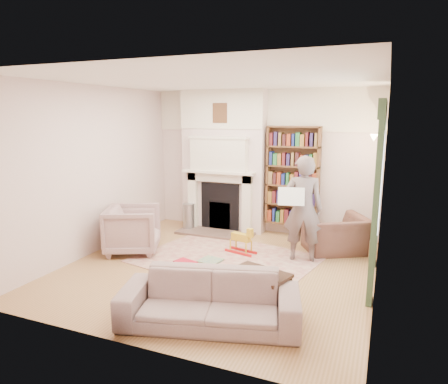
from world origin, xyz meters
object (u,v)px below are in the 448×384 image
at_px(armchair_left, 133,229).
at_px(man_reading, 303,209).
at_px(sofa, 210,300).
at_px(coffee_table, 259,290).
at_px(bookcase, 293,176).
at_px(rocking_horse, 241,240).
at_px(paraffin_heater, 189,217).
at_px(armchair_reading, 335,234).

distance_m(armchair_left, man_reading, 2.87).
relative_size(sofa, coffee_table, 2.84).
distance_m(bookcase, man_reading, 1.39).
height_order(bookcase, sofa, bookcase).
bearing_deg(armchair_left, coffee_table, -138.34).
relative_size(armchair_left, rocking_horse, 1.65).
distance_m(bookcase, rocking_horse, 1.73).
bearing_deg(coffee_table, rocking_horse, 134.67).
xyz_separation_m(bookcase, paraffin_heater, (-2.02, -0.42, -0.90)).
xyz_separation_m(paraffin_heater, rocking_horse, (1.47, -0.93, -0.04)).
height_order(man_reading, coffee_table, man_reading).
distance_m(armchair_reading, armchair_left, 3.45).
relative_size(sofa, man_reading, 1.17).
xyz_separation_m(armchair_left, coffee_table, (2.60, -1.12, -0.17)).
bearing_deg(bookcase, armchair_reading, -36.43).
xyz_separation_m(armchair_left, paraffin_heater, (0.27, 1.54, -0.12)).
bearing_deg(sofa, man_reading, 62.08).
relative_size(bookcase, coffee_table, 2.64).
bearing_deg(sofa, bookcase, 73.54).
distance_m(coffee_table, rocking_horse, 1.94).
xyz_separation_m(armchair_left, man_reading, (2.75, 0.69, 0.45)).
height_order(sofa, man_reading, man_reading).
relative_size(armchair_left, sofa, 0.44).
distance_m(paraffin_heater, rocking_horse, 1.74).
xyz_separation_m(armchair_reading, sofa, (-1.00, -3.00, -0.03)).
xyz_separation_m(sofa, man_reading, (0.55, 2.40, 0.56)).
height_order(bookcase, man_reading, bookcase).
height_order(sofa, rocking_horse, sofa).
bearing_deg(coffee_table, bookcase, 113.98).
bearing_deg(paraffin_heater, coffee_table, -48.85).
distance_m(armchair_reading, sofa, 3.16).
bearing_deg(paraffin_heater, man_reading, -18.93).
bearing_deg(man_reading, bookcase, -82.81).
xyz_separation_m(man_reading, paraffin_heater, (-2.48, 0.85, -0.58)).
bearing_deg(bookcase, coffee_table, -84.34).
bearing_deg(sofa, coffee_table, 41.04).
relative_size(bookcase, man_reading, 1.09).
bearing_deg(rocking_horse, armchair_left, -146.46).
bearing_deg(man_reading, sofa, 64.50).
height_order(bookcase, paraffin_heater, bookcase).
bearing_deg(rocking_horse, sofa, -64.65).
relative_size(armchair_left, paraffin_heater, 1.59).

